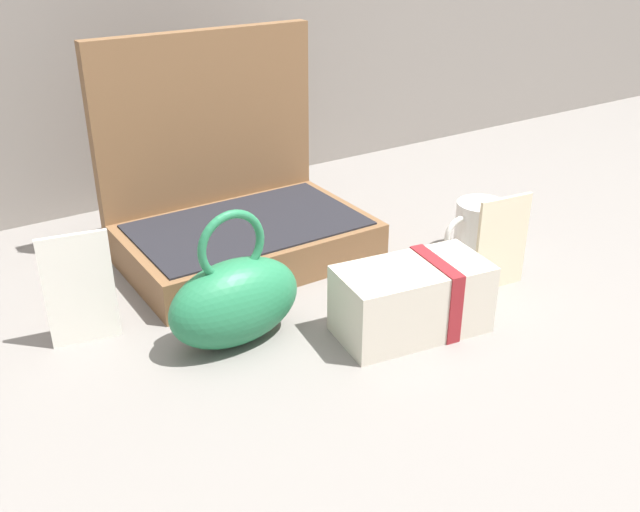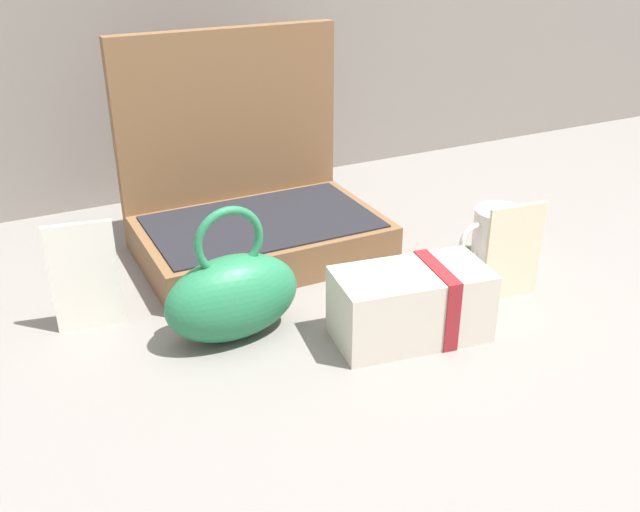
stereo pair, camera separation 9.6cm
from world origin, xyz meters
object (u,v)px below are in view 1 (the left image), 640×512
at_px(open_suitcase, 234,205).
at_px(info_card_left, 80,290).
at_px(coffee_mug, 479,228).
at_px(teal_pouch_handbag, 234,299).
at_px(poster_card_right, 502,243).
at_px(cream_toiletry_bag, 414,299).

height_order(open_suitcase, info_card_left, open_suitcase).
relative_size(open_suitcase, info_card_left, 2.46).
relative_size(coffee_mug, info_card_left, 0.75).
distance_m(teal_pouch_handbag, poster_card_right, 0.41).
bearing_deg(poster_card_right, teal_pouch_handbag, 174.80).
height_order(coffee_mug, info_card_left, info_card_left).
height_order(open_suitcase, coffee_mug, open_suitcase).
bearing_deg(cream_toiletry_bag, teal_pouch_handbag, 153.14).
height_order(info_card_left, poster_card_right, info_card_left).
distance_m(coffee_mug, poster_card_right, 0.13).
bearing_deg(cream_toiletry_bag, open_suitcase, 103.95).
xyz_separation_m(open_suitcase, info_card_left, (-0.29, -0.14, -0.00)).
height_order(coffee_mug, poster_card_right, poster_card_right).
height_order(teal_pouch_handbag, info_card_left, teal_pouch_handbag).
relative_size(info_card_left, poster_card_right, 1.07).
bearing_deg(info_card_left, coffee_mug, 2.50).
relative_size(open_suitcase, poster_card_right, 2.64).
bearing_deg(teal_pouch_handbag, cream_toiletry_bag, -26.86).
bearing_deg(open_suitcase, coffee_mug, -33.69).
relative_size(coffee_mug, poster_card_right, 0.80).
bearing_deg(coffee_mug, cream_toiletry_bag, -151.98).
bearing_deg(coffee_mug, info_card_left, 172.56).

